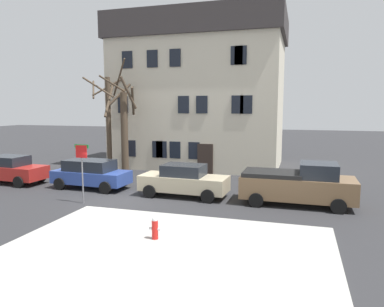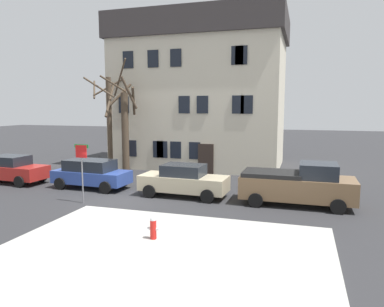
{
  "view_description": "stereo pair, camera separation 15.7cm",
  "coord_description": "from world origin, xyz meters",
  "px_view_note": "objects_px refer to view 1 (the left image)",
  "views": [
    {
      "loc": [
        8.65,
        -15.94,
        4.68
      ],
      "look_at": [
        3.01,
        2.94,
        2.11
      ],
      "focal_mm": 33.87,
      "sensor_mm": 36.0,
      "label": 1
    },
    {
      "loc": [
        8.8,
        -15.89,
        4.68
      ],
      "look_at": [
        3.01,
        2.94,
        2.11
      ],
      "focal_mm": 33.87,
      "sensor_mm": 36.0,
      "label": 2
    }
  ],
  "objects_px": {
    "tree_bare_mid": "(124,127)",
    "street_sign_pole": "(82,162)",
    "bicycle_leaning": "(100,165)",
    "car_red_sedan": "(9,169)",
    "pickup_truck_brown": "(298,184)",
    "tree_bare_near": "(108,118)",
    "car_blue_wagon": "(91,173)",
    "building_main": "(200,92)",
    "car_beige_sedan": "(184,180)",
    "fire_hydrant": "(155,228)"
  },
  "relations": [
    {
      "from": "tree_bare_mid",
      "to": "street_sign_pole",
      "type": "height_order",
      "value": "tree_bare_mid"
    },
    {
      "from": "street_sign_pole",
      "to": "bicycle_leaning",
      "type": "xyz_separation_m",
      "value": [
        -4.15,
        8.51,
        -1.64
      ]
    },
    {
      "from": "car_red_sedan",
      "to": "bicycle_leaning",
      "type": "distance_m",
      "value": 6.41
    },
    {
      "from": "car_red_sedan",
      "to": "pickup_truck_brown",
      "type": "distance_m",
      "value": 17.04
    },
    {
      "from": "tree_bare_near",
      "to": "car_blue_wagon",
      "type": "relative_size",
      "value": 1.79
    },
    {
      "from": "building_main",
      "to": "bicycle_leaning",
      "type": "xyz_separation_m",
      "value": [
        -6.42,
        -4.52,
        -5.46
      ]
    },
    {
      "from": "building_main",
      "to": "car_beige_sedan",
      "type": "xyz_separation_m",
      "value": [
        2.01,
        -10.34,
        -4.99
      ]
    },
    {
      "from": "car_red_sedan",
      "to": "tree_bare_mid",
      "type": "bearing_deg",
      "value": 42.63
    },
    {
      "from": "bicycle_leaning",
      "to": "car_beige_sedan",
      "type": "bearing_deg",
      "value": -34.61
    },
    {
      "from": "fire_hydrant",
      "to": "bicycle_leaning",
      "type": "height_order",
      "value": "bicycle_leaning"
    },
    {
      "from": "bicycle_leaning",
      "to": "tree_bare_mid",
      "type": "bearing_deg",
      "value": -17.65
    },
    {
      "from": "car_blue_wagon",
      "to": "fire_hydrant",
      "type": "bearing_deg",
      "value": -44.89
    },
    {
      "from": "tree_bare_mid",
      "to": "car_red_sedan",
      "type": "relative_size",
      "value": 1.4
    },
    {
      "from": "fire_hydrant",
      "to": "street_sign_pole",
      "type": "relative_size",
      "value": 0.27
    },
    {
      "from": "car_blue_wagon",
      "to": "bicycle_leaning",
      "type": "height_order",
      "value": "car_blue_wagon"
    },
    {
      "from": "car_blue_wagon",
      "to": "street_sign_pole",
      "type": "distance_m",
      "value": 3.46
    },
    {
      "from": "pickup_truck_brown",
      "to": "bicycle_leaning",
      "type": "xyz_separation_m",
      "value": [
        -14.14,
        5.79,
        -0.63
      ]
    },
    {
      "from": "pickup_truck_brown",
      "to": "bicycle_leaning",
      "type": "distance_m",
      "value": 15.3
    },
    {
      "from": "tree_bare_near",
      "to": "tree_bare_mid",
      "type": "bearing_deg",
      "value": -4.58
    },
    {
      "from": "tree_bare_near",
      "to": "fire_hydrant",
      "type": "height_order",
      "value": "tree_bare_near"
    },
    {
      "from": "tree_bare_mid",
      "to": "bicycle_leaning",
      "type": "distance_m",
      "value": 3.86
    },
    {
      "from": "tree_bare_near",
      "to": "street_sign_pole",
      "type": "xyz_separation_m",
      "value": [
        2.95,
        -7.83,
        -1.87
      ]
    },
    {
      "from": "tree_bare_mid",
      "to": "pickup_truck_brown",
      "type": "xyz_separation_m",
      "value": [
        11.7,
        -5.01,
        -2.25
      ]
    },
    {
      "from": "building_main",
      "to": "car_blue_wagon",
      "type": "height_order",
      "value": "building_main"
    },
    {
      "from": "car_red_sedan",
      "to": "pickup_truck_brown",
      "type": "height_order",
      "value": "pickup_truck_brown"
    },
    {
      "from": "car_red_sedan",
      "to": "car_blue_wagon",
      "type": "distance_m",
      "value": 5.64
    },
    {
      "from": "tree_bare_near",
      "to": "car_beige_sedan",
      "type": "height_order",
      "value": "tree_bare_near"
    },
    {
      "from": "fire_hydrant",
      "to": "street_sign_pole",
      "type": "bearing_deg",
      "value": 144.78
    },
    {
      "from": "building_main",
      "to": "tree_bare_near",
      "type": "xyz_separation_m",
      "value": [
        -5.22,
        -5.2,
        -1.96
      ]
    },
    {
      "from": "car_blue_wagon",
      "to": "car_beige_sedan",
      "type": "distance_m",
      "value": 5.7
    },
    {
      "from": "tree_bare_mid",
      "to": "building_main",
      "type": "bearing_deg",
      "value": 53.13
    },
    {
      "from": "car_red_sedan",
      "to": "fire_hydrant",
      "type": "relative_size",
      "value": 6.1
    },
    {
      "from": "car_blue_wagon",
      "to": "pickup_truck_brown",
      "type": "distance_m",
      "value": 11.41
    },
    {
      "from": "tree_bare_near",
      "to": "pickup_truck_brown",
      "type": "xyz_separation_m",
      "value": [
        12.94,
        -5.11,
        -2.88
      ]
    },
    {
      "from": "building_main",
      "to": "car_beige_sedan",
      "type": "bearing_deg",
      "value": -78.99
    },
    {
      "from": "tree_bare_near",
      "to": "bicycle_leaning",
      "type": "relative_size",
      "value": 4.72
    },
    {
      "from": "building_main",
      "to": "tree_bare_near",
      "type": "relative_size",
      "value": 1.64
    },
    {
      "from": "tree_bare_mid",
      "to": "car_blue_wagon",
      "type": "distance_m",
      "value": 5.35
    },
    {
      "from": "street_sign_pole",
      "to": "tree_bare_near",
      "type": "bearing_deg",
      "value": 110.66
    },
    {
      "from": "tree_bare_mid",
      "to": "car_beige_sedan",
      "type": "xyz_separation_m",
      "value": [
        5.98,
        -5.04,
        -2.4
      ]
    },
    {
      "from": "tree_bare_mid",
      "to": "pickup_truck_brown",
      "type": "distance_m",
      "value": 12.92
    },
    {
      "from": "tree_bare_mid",
      "to": "fire_hydrant",
      "type": "xyz_separation_m",
      "value": [
        7.01,
        -11.48,
        -2.72
      ]
    },
    {
      "from": "tree_bare_mid",
      "to": "car_beige_sedan",
      "type": "relative_size",
      "value": 1.43
    },
    {
      "from": "tree_bare_mid",
      "to": "car_blue_wagon",
      "type": "relative_size",
      "value": 1.5
    },
    {
      "from": "building_main",
      "to": "pickup_truck_brown",
      "type": "bearing_deg",
      "value": -53.15
    },
    {
      "from": "car_red_sedan",
      "to": "bicycle_leaning",
      "type": "bearing_deg",
      "value": 63.06
    },
    {
      "from": "tree_bare_near",
      "to": "fire_hydrant",
      "type": "bearing_deg",
      "value": -54.5
    },
    {
      "from": "street_sign_pole",
      "to": "bicycle_leaning",
      "type": "bearing_deg",
      "value": 116.02
    },
    {
      "from": "tree_bare_near",
      "to": "pickup_truck_brown",
      "type": "height_order",
      "value": "tree_bare_near"
    },
    {
      "from": "car_beige_sedan",
      "to": "street_sign_pole",
      "type": "xyz_separation_m",
      "value": [
        -4.28,
        -2.69,
        1.16
      ]
    }
  ]
}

